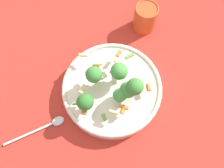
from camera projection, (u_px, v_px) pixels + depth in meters
ground_plane at (112, 92)px, 0.67m from camera, size 3.00×3.00×0.00m
bowl at (112, 89)px, 0.65m from camera, size 0.29×0.29×0.05m
pasta_salad at (112, 85)px, 0.58m from camera, size 0.22×0.21×0.10m
cup at (145, 17)px, 0.72m from camera, size 0.08×0.08×0.09m
spoon at (45, 126)px, 0.63m from camera, size 0.15×0.12×0.01m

